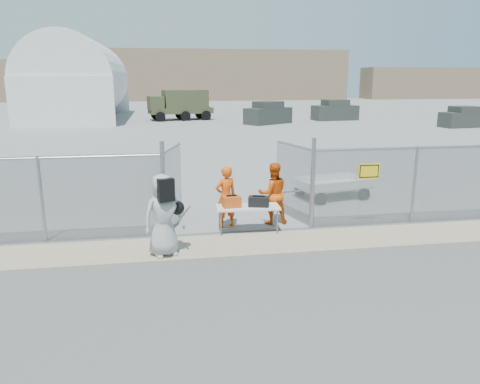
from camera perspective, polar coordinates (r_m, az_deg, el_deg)
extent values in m
plane|color=#464646|center=(10.87, 1.75, -8.13)|extent=(160.00, 160.00, 0.00)
cube|color=gray|center=(52.08, -7.35, 9.20)|extent=(160.00, 80.00, 0.01)
cube|color=tan|center=(11.78, 0.80, -6.32)|extent=(44.00, 1.60, 0.01)
cube|color=#D34D15|center=(12.38, -1.04, -1.19)|extent=(0.50, 0.37, 0.29)
cube|color=black|center=(12.47, 2.30, -1.16)|extent=(0.61, 0.45, 0.26)
imported|color=#DE500B|center=(12.85, -1.75, -0.60)|extent=(0.74, 0.61, 1.73)
imported|color=#DE500B|center=(13.20, 4.04, -0.17)|extent=(0.88, 0.69, 1.76)
imported|color=#9E9E9E|center=(10.92, -9.31, -2.81)|extent=(1.10, 0.90, 1.94)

